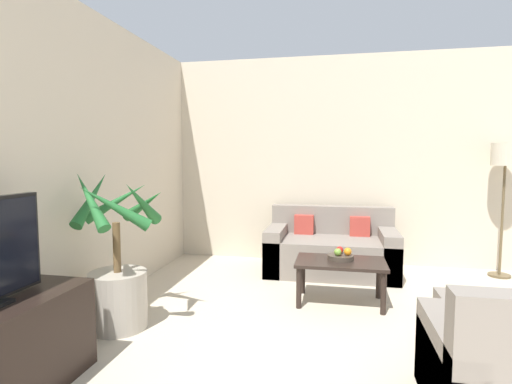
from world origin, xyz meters
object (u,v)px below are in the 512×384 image
(potted_palm, at_px, (118,275))
(ottoman, at_px, (484,328))
(floor_lamp, at_px, (505,164))
(coffee_table, at_px, (340,267))
(orange_fruit, at_px, (348,252))
(sofa_loveseat, at_px, (331,250))
(apple_green, at_px, (338,252))
(fruit_bowl, at_px, (341,257))
(apple_red, at_px, (340,250))

(potted_palm, xyz_separation_m, ottoman, (2.75, 0.08, -0.24))
(floor_lamp, bearing_deg, coffee_table, -145.86)
(potted_palm, distance_m, orange_fruit, 2.07)
(potted_palm, distance_m, sofa_loveseat, 2.58)
(orange_fruit, distance_m, ottoman, 1.30)
(floor_lamp, bearing_deg, apple_green, -146.20)
(sofa_loveseat, distance_m, fruit_bowl, 1.01)
(potted_palm, xyz_separation_m, floor_lamp, (3.61, 2.17, 0.87))
(sofa_loveseat, xyz_separation_m, floor_lamp, (1.94, 0.22, 1.04))
(sofa_loveseat, xyz_separation_m, coffee_table, (0.10, -1.03, 0.08))
(coffee_table, relative_size, apple_red, 12.20)
(coffee_table, xyz_separation_m, ottoman, (0.98, -0.85, -0.15))
(floor_lamp, xyz_separation_m, fruit_bowl, (-1.83, -1.21, -0.88))
(apple_red, distance_m, apple_green, 0.10)
(coffee_table, relative_size, apple_green, 12.09)
(ottoman, bearing_deg, floor_lamp, 67.71)
(ottoman, bearing_deg, coffee_table, 139.12)
(potted_palm, bearing_deg, orange_fruit, 27.42)
(ottoman, bearing_deg, fruit_bowl, 138.01)
(floor_lamp, distance_m, apple_green, 2.39)
(fruit_bowl, relative_size, orange_fruit, 3.40)
(orange_fruit, bearing_deg, sofa_loveseat, 99.64)
(potted_palm, height_order, orange_fruit, potted_palm)
(apple_red, relative_size, apple_green, 0.99)
(floor_lamp, xyz_separation_m, ottoman, (-0.86, -2.09, -1.11))
(sofa_loveseat, bearing_deg, ottoman, -59.99)
(sofa_loveseat, relative_size, coffee_table, 1.81)
(floor_lamp, bearing_deg, potted_palm, -148.99)
(coffee_table, bearing_deg, ottoman, -40.88)
(sofa_loveseat, height_order, orange_fruit, sofa_loveseat)
(sofa_loveseat, xyz_separation_m, orange_fruit, (0.17, -1.00, 0.23))
(apple_red, distance_m, orange_fruit, 0.10)
(apple_green, height_order, ottoman, apple_green)
(sofa_loveseat, relative_size, floor_lamp, 0.98)
(coffee_table, distance_m, orange_fruit, 0.16)
(floor_lamp, xyz_separation_m, coffee_table, (-1.83, -1.24, -0.96))
(sofa_loveseat, height_order, floor_lamp, floor_lamp)
(sofa_loveseat, height_order, ottoman, sofa_loveseat)
(coffee_table, relative_size, fruit_bowl, 3.37)
(floor_lamp, height_order, apple_green, floor_lamp)
(fruit_bowl, distance_m, apple_green, 0.07)
(sofa_loveseat, height_order, coffee_table, sofa_loveseat)
(sofa_loveseat, xyz_separation_m, ottoman, (1.08, -1.87, -0.07))
(apple_green, height_order, orange_fruit, orange_fruit)
(apple_red, xyz_separation_m, ottoman, (0.99, -0.94, -0.29))
(floor_lamp, height_order, orange_fruit, floor_lamp)
(sofa_loveseat, bearing_deg, apple_green, -85.73)
(floor_lamp, height_order, ottoman, floor_lamp)
(apple_red, bearing_deg, orange_fruit, -41.40)
(floor_lamp, height_order, fruit_bowl, floor_lamp)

